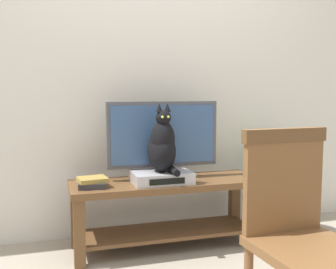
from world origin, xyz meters
The scene contains 8 objects.
back_wall centered at (0.00, 0.87, 1.40)m, with size 7.00×0.12×2.80m, color silver.
tv_stand centered at (0.07, 0.45, 0.33)m, with size 1.31×0.43×0.47m.
tv centered at (0.07, 0.53, 0.76)m, with size 0.79×0.20×0.54m.
media_box centered at (0.02, 0.39, 0.51)m, with size 0.39×0.28×0.08m.
cat centered at (0.02, 0.38, 0.73)m, with size 0.19×0.33×0.46m.
wooden_chair centered at (0.29, -0.75, 0.53)m, with size 0.43×0.43×0.92m.
book_stack centered at (-0.44, 0.39, 0.51)m, with size 0.20×0.19×0.06m.
potted_plant centered at (0.97, 0.47, 0.47)m, with size 0.40×0.40×0.73m.
Camera 1 is at (-0.69, -2.15, 1.08)m, focal length 42.76 mm.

